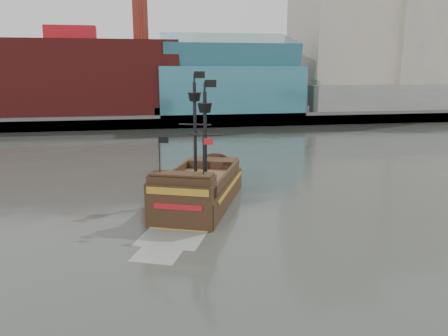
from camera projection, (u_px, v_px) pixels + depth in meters
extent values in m
plane|color=#2C2E29|center=(289.00, 258.00, 26.98)|extent=(400.00, 400.00, 0.00)
cube|color=slate|center=(174.00, 110.00, 114.92)|extent=(220.00, 60.00, 2.00)
cube|color=#4C4C49|center=(186.00, 121.00, 86.59)|extent=(220.00, 1.00, 2.60)
cube|color=maroon|center=(74.00, 79.00, 89.89)|extent=(42.00, 18.00, 15.00)
cube|color=#2F6C7E|center=(228.00, 90.00, 94.33)|extent=(30.00, 16.00, 10.00)
cube|color=#9E9283|center=(341.00, 12.00, 105.38)|extent=(20.00, 22.00, 46.00)
cube|color=#A29988|center=(417.00, 29.00, 105.70)|extent=(18.00, 18.00, 38.00)
cube|color=#9E9283|center=(348.00, 9.00, 122.83)|extent=(24.00, 20.00, 52.00)
cube|color=slate|center=(397.00, 99.00, 97.83)|extent=(40.00, 6.00, 6.00)
cube|color=#2F6C7E|center=(228.00, 52.00, 92.56)|extent=(28.00, 14.94, 8.78)
cube|color=black|center=(200.00, 197.00, 37.67)|extent=(9.46, 13.41, 2.68)
cube|color=#4B331B|center=(200.00, 180.00, 37.34)|extent=(8.51, 12.07, 0.31)
cube|color=black|center=(213.00, 164.00, 42.00)|extent=(5.00, 3.95, 1.03)
cube|color=black|center=(182.00, 188.00, 32.04)|extent=(5.16, 3.38, 1.86)
cube|color=black|center=(178.00, 213.00, 31.50)|extent=(4.78, 2.15, 4.13)
cube|color=olive|center=(177.00, 192.00, 31.00)|extent=(4.33, 1.83, 0.52)
cube|color=maroon|center=(178.00, 207.00, 31.25)|extent=(3.37, 1.44, 0.41)
cylinder|color=black|center=(195.00, 129.00, 38.06)|extent=(0.38, 0.38, 8.05)
cylinder|color=black|center=(205.00, 139.00, 34.53)|extent=(0.38, 0.38, 7.43)
cone|color=black|center=(195.00, 97.00, 37.45)|extent=(1.48, 1.48, 0.72)
cone|color=black|center=(205.00, 108.00, 33.99)|extent=(1.48, 1.48, 0.72)
cube|color=black|center=(199.00, 75.00, 36.95)|extent=(0.87, 0.38, 0.57)
cube|color=black|center=(210.00, 84.00, 33.49)|extent=(0.87, 0.38, 0.57)
cube|color=#949994|center=(171.00, 238.00, 30.12)|extent=(5.46, 5.10, 0.02)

